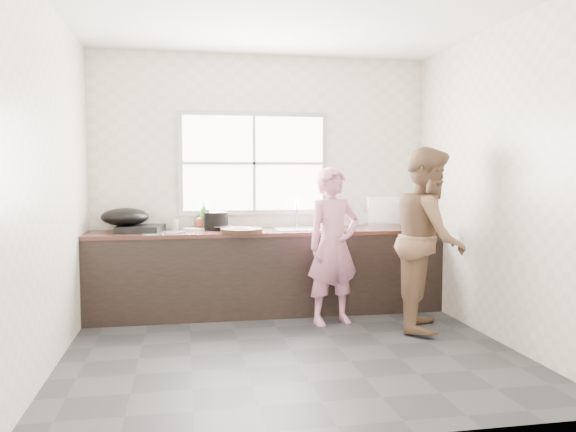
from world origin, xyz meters
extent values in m
cube|color=#29292C|center=(0.00, 0.00, -0.01)|extent=(3.60, 3.20, 0.01)
cube|color=silver|center=(0.00, 0.00, 2.71)|extent=(3.60, 3.20, 0.01)
cube|color=beige|center=(0.00, 1.60, 1.35)|extent=(3.60, 0.01, 2.70)
cube|color=beige|center=(-1.80, 0.00, 1.35)|extent=(0.01, 3.20, 2.70)
cube|color=beige|center=(1.80, 0.00, 1.35)|extent=(0.01, 3.20, 2.70)
cube|color=beige|center=(0.00, -1.60, 1.35)|extent=(3.60, 0.01, 2.70)
cube|color=black|center=(0.00, 1.29, 0.41)|extent=(3.60, 0.62, 0.82)
cube|color=#371B16|center=(0.00, 1.29, 0.84)|extent=(3.60, 0.64, 0.04)
cube|color=silver|center=(0.35, 1.29, 0.86)|extent=(0.55, 0.45, 0.02)
cylinder|color=silver|center=(0.35, 1.49, 1.01)|extent=(0.02, 0.02, 0.30)
cube|color=#9EA0A5|center=(-0.10, 1.59, 1.55)|extent=(1.60, 0.05, 1.10)
cube|color=white|center=(-0.10, 1.57, 1.55)|extent=(1.50, 0.01, 1.00)
imported|color=#C87897|center=(0.56, 0.74, 0.70)|extent=(0.58, 0.46, 1.40)
imported|color=brown|center=(1.39, 0.42, 0.84)|extent=(0.92, 1.01, 1.68)
cylinder|color=black|center=(-0.29, 1.08, 0.88)|extent=(0.55, 0.55, 0.04)
cube|color=silver|center=(-0.44, 1.30, 0.90)|extent=(0.22, 0.20, 0.01)
imported|color=white|center=(-0.30, 1.08, 0.89)|extent=(0.21, 0.21, 0.05)
imported|color=white|center=(0.64, 1.10, 0.89)|extent=(0.23, 0.23, 0.06)
imported|color=silver|center=(0.65, 1.21, 0.89)|extent=(0.22, 0.22, 0.07)
cylinder|color=black|center=(-0.52, 1.43, 0.95)|extent=(0.30, 0.30, 0.18)
cylinder|color=silver|center=(-0.74, 1.42, 0.87)|extent=(0.31, 0.31, 0.02)
imported|color=#3A882C|center=(-0.64, 1.52, 1.01)|extent=(0.14, 0.14, 0.29)
imported|color=#4C2E13|center=(-0.59, 1.45, 0.96)|extent=(0.11, 0.11, 0.20)
imported|color=#4D2013|center=(-0.67, 1.52, 0.94)|extent=(0.15, 0.15, 0.16)
cylinder|color=silver|center=(-0.94, 1.52, 0.91)|extent=(0.09, 0.09, 0.11)
cube|color=black|center=(-1.27, 1.35, 0.89)|extent=(0.49, 0.49, 0.06)
ellipsoid|color=black|center=(-1.42, 1.39, 1.01)|extent=(0.49, 0.49, 0.18)
cube|color=white|center=(1.25, 1.52, 1.03)|extent=(0.52, 0.44, 0.33)
cylinder|color=#A6A9AD|center=(-1.14, 1.10, 0.87)|extent=(0.25, 0.25, 0.01)
cylinder|color=silver|center=(-0.96, 1.19, 0.87)|extent=(0.26, 0.26, 0.01)
camera|label=1|loc=(-0.83, -4.41, 1.43)|focal=35.00mm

